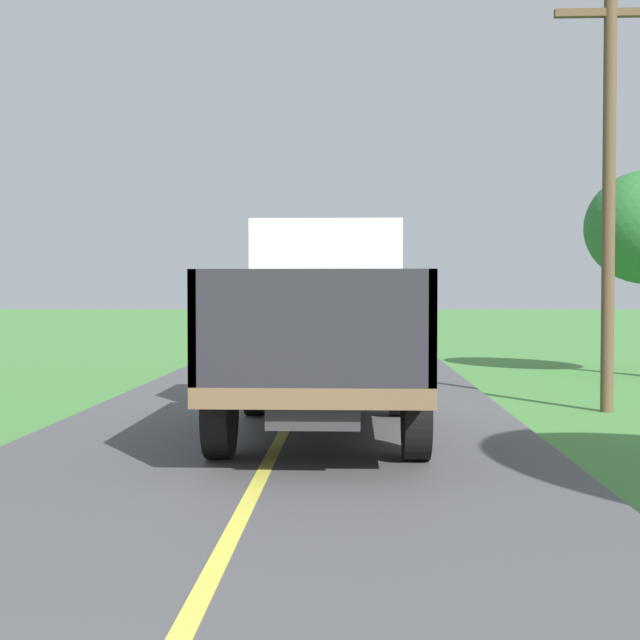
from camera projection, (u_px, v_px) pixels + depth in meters
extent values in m
cube|color=#2D2D30|center=(323.00, 387.00, 10.97)|extent=(0.90, 5.51, 0.24)
cube|color=brown|center=(323.00, 371.00, 10.96)|extent=(2.30, 5.80, 0.20)
cube|color=silver|center=(328.00, 288.00, 12.88)|extent=(2.10, 1.90, 1.90)
cube|color=black|center=(329.00, 267.00, 13.82)|extent=(1.79, 0.02, 0.76)
cube|color=#232328|center=(223.00, 322.00, 10.01)|extent=(0.08, 3.85, 1.10)
cube|color=#232328|center=(418.00, 322.00, 9.93)|extent=(0.08, 3.85, 1.10)
cube|color=#232328|center=(312.00, 328.00, 8.09)|extent=(2.30, 0.08, 1.10)
cube|color=#232328|center=(325.00, 317.00, 11.85)|extent=(2.30, 0.08, 1.10)
cylinder|color=black|center=(255.00, 381.00, 12.81)|extent=(0.28, 1.00, 1.00)
cylinder|color=black|center=(399.00, 381.00, 12.73)|extent=(0.28, 1.00, 1.00)
cylinder|color=black|center=(220.00, 412.00, 9.42)|extent=(0.28, 1.00, 1.00)
cylinder|color=black|center=(416.00, 413.00, 9.34)|extent=(0.28, 1.00, 1.00)
ellipsoid|color=#73B321|center=(331.00, 326.00, 10.44)|extent=(0.45, 0.54, 0.38)
ellipsoid|color=#7FB129|center=(253.00, 362.00, 8.99)|extent=(0.42, 0.45, 0.38)
ellipsoid|color=#73B832|center=(240.00, 334.00, 8.84)|extent=(0.49, 0.45, 0.37)
ellipsoid|color=#7BAA27|center=(274.00, 333.00, 8.69)|extent=(0.47, 0.56, 0.44)
ellipsoid|color=#72B227|center=(281.00, 328.00, 10.05)|extent=(0.50, 0.49, 0.48)
ellipsoid|color=#7BB626|center=(249.00, 326.00, 10.36)|extent=(0.55, 0.59, 0.48)
cylinder|color=brown|center=(609.00, 201.00, 13.62)|extent=(0.20, 0.20, 6.59)
cube|color=brown|center=(611.00, 13.00, 13.53)|extent=(1.72, 0.12, 0.12)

